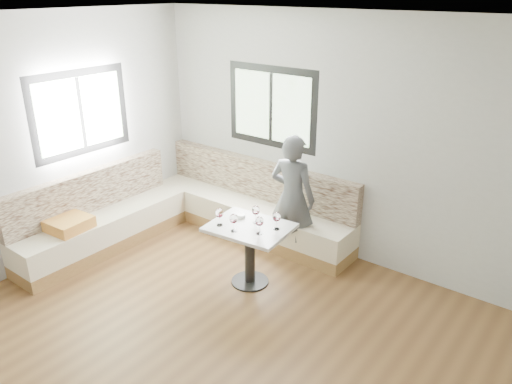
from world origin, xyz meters
TOP-DOWN VIEW (x-y plane):
  - room at (-0.08, 0.08)m, footprint 5.01×5.01m
  - banquette at (-1.59, 1.62)m, footprint 2.90×2.80m
  - table at (-0.30, 1.30)m, footprint 0.90×0.74m
  - person at (-0.28, 2.06)m, footprint 0.59×0.42m
  - olive_ramekin at (-0.51, 1.41)m, footprint 0.10×0.10m
  - wine_glass_a at (-0.57, 1.12)m, footprint 0.09×0.09m
  - wine_glass_b at (-0.36, 1.11)m, footprint 0.09×0.09m
  - wine_glass_c at (-0.12, 1.22)m, footprint 0.09×0.09m
  - wine_glass_d at (-0.31, 1.41)m, footprint 0.09×0.09m
  - wine_glass_e at (-0.04, 1.41)m, footprint 0.09×0.09m

SIDE VIEW (x-z plane):
  - banquette at x=-1.59m, z-range -0.14..0.81m
  - table at x=-0.30m, z-range 0.17..0.86m
  - olive_ramekin at x=-0.51m, z-range 0.69..0.73m
  - person at x=-0.28m, z-range 0.00..1.51m
  - wine_glass_a at x=-0.57m, z-range 0.73..0.92m
  - wine_glass_b at x=-0.36m, z-range 0.73..0.92m
  - wine_glass_c at x=-0.12m, z-range 0.73..0.92m
  - wine_glass_d at x=-0.31m, z-range 0.73..0.92m
  - wine_glass_e at x=-0.04m, z-range 0.73..0.92m
  - room at x=-0.08m, z-range 0.01..2.82m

